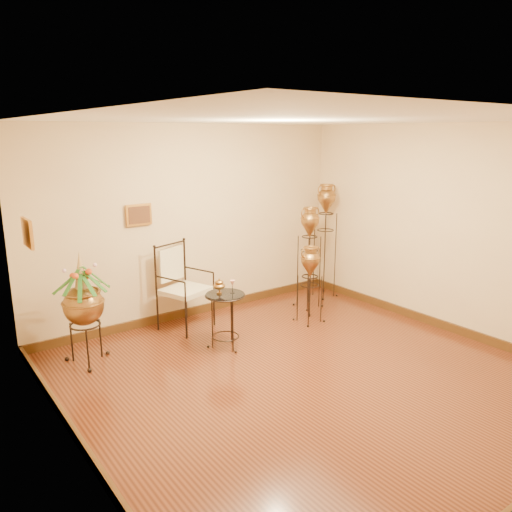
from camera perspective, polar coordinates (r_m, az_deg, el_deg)
ground at (r=5.82m, az=5.76°, el=-13.45°), size 5.00×5.00×0.00m
room_shell at (r=5.26m, az=6.11°, el=3.59°), size 5.02×5.02×2.81m
amphora_tall at (r=8.26m, az=7.90°, el=1.86°), size 0.48×0.48×1.89m
amphora_mid at (r=7.76m, az=6.08°, el=-0.08°), size 0.39×0.39×1.60m
amphora_short at (r=7.19m, az=6.16°, el=-3.21°), size 0.42×0.42×1.13m
planter_urn at (r=6.14m, az=-19.16°, el=-4.85°), size 0.97×0.97×1.39m
armchair at (r=6.98m, az=-8.08°, el=-3.52°), size 0.83×0.80×1.19m
side_table at (r=6.36m, az=-3.52°, el=-7.26°), size 0.53×0.53×0.90m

